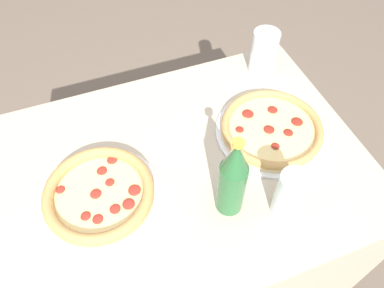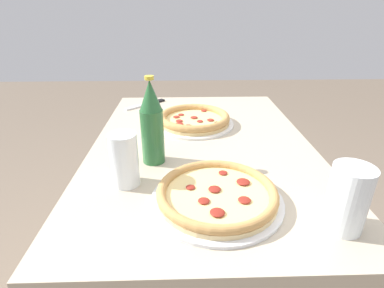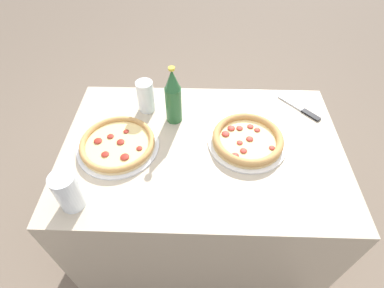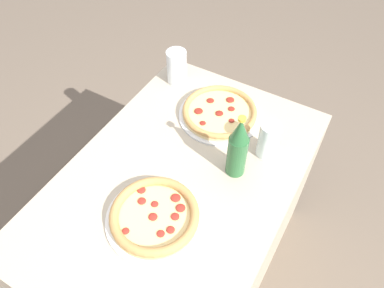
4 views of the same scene
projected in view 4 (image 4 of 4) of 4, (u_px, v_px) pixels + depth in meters
The scene contains 7 objects.
ground_plane at pixel (183, 265), 1.81m from camera, with size 8.00×8.00×0.00m, color #6B5B4C.
table at pixel (181, 229), 1.53m from camera, with size 1.09×0.73×0.73m.
pizza_salami at pixel (155, 216), 1.14m from camera, with size 0.30×0.30×0.04m.
pizza_veggie at pixel (220, 112), 1.43m from camera, with size 0.31×0.31×0.04m.
glass_cola at pixel (268, 141), 1.27m from camera, with size 0.07×0.07×0.14m.
glass_mango_juice at pixel (177, 68), 1.53m from camera, with size 0.08×0.08×0.14m.
beer_bottle at pixel (238, 147), 1.18m from camera, with size 0.07×0.07×0.25m.
Camera 4 is at (-0.61, -0.41, 1.76)m, focal length 35.00 mm.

